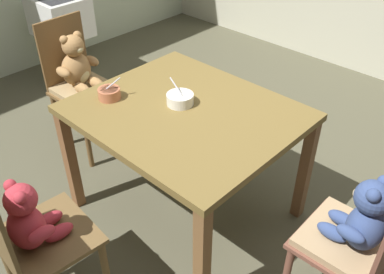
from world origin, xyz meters
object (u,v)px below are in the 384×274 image
at_px(dining_table, 186,123).
at_px(teddy_chair_near_right, 357,232).
at_px(porridge_bowl_white_center, 180,99).
at_px(teddy_chair_near_front, 31,230).
at_px(teddy_chair_near_left, 79,76).
at_px(porridge_bowl_terracotta_near_left, 109,93).
at_px(sink_basin, 62,27).

height_order(dining_table, teddy_chair_near_right, teddy_chair_near_right).
bearing_deg(porridge_bowl_white_center, teddy_chair_near_front, -87.57).
height_order(teddy_chair_near_left, teddy_chair_near_front, teddy_chair_near_left).
relative_size(porridge_bowl_terracotta_near_left, sink_basin, 0.16).
distance_m(dining_table, porridge_bowl_terracotta_near_left, 0.45).
xyz_separation_m(dining_table, sink_basin, (-2.05, 0.50, -0.14)).
xyz_separation_m(dining_table, teddy_chair_near_front, (-0.02, -0.93, -0.10)).
relative_size(dining_table, sink_basin, 1.48).
bearing_deg(teddy_chair_near_left, sink_basin, 152.43).
height_order(porridge_bowl_terracotta_near_left, sink_basin, porridge_bowl_terracotta_near_left).
xyz_separation_m(teddy_chair_near_front, sink_basin, (-2.03, 1.44, -0.04)).
height_order(teddy_chair_near_front, porridge_bowl_white_center, teddy_chair_near_front).
height_order(dining_table, teddy_chair_near_front, teddy_chair_near_front).
height_order(teddy_chair_near_right, teddy_chair_near_front, teddy_chair_near_front).
xyz_separation_m(teddy_chair_near_left, sink_basin, (-1.04, 0.51, -0.07)).
height_order(teddy_chair_near_left, porridge_bowl_terracotta_near_left, teddy_chair_near_left).
xyz_separation_m(teddy_chair_near_right, teddy_chair_near_front, (-1.03, -0.94, -0.01)).
relative_size(dining_table, porridge_bowl_terracotta_near_left, 9.11).
distance_m(teddy_chair_near_right, sink_basin, 3.10).
bearing_deg(teddy_chair_near_right, dining_table, -0.53).
distance_m(teddy_chair_near_front, porridge_bowl_terracotta_near_left, 0.85).
xyz_separation_m(porridge_bowl_terracotta_near_left, sink_basin, (-1.66, 0.70, -0.26)).
xyz_separation_m(teddy_chair_near_right, teddy_chair_near_left, (-2.02, -0.01, 0.02)).
xyz_separation_m(dining_table, teddy_chair_near_right, (1.01, 0.01, -0.09)).
relative_size(porridge_bowl_terracotta_near_left, porridge_bowl_white_center, 0.80).
bearing_deg(teddy_chair_near_front, porridge_bowl_terracotta_near_left, 31.19).
bearing_deg(teddy_chair_near_right, porridge_bowl_white_center, -1.77).
distance_m(teddy_chair_near_left, sink_basin, 1.16).
relative_size(teddy_chair_near_front, porridge_bowl_white_center, 5.58).
relative_size(teddy_chair_near_left, sink_basin, 1.22).
distance_m(teddy_chair_near_right, porridge_bowl_terracotta_near_left, 1.43).
bearing_deg(teddy_chair_near_front, teddy_chair_near_left, 51.50).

